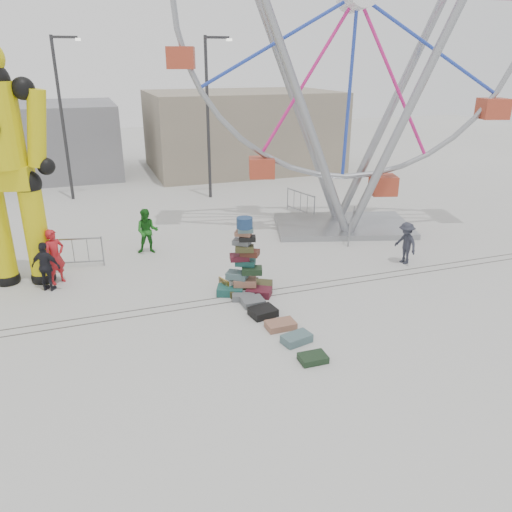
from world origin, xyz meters
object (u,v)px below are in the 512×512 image
object	(u,v)px
pedestrian_green	(147,231)
pedestrian_black	(46,267)
lamp_post_right	(209,111)
suitcase_tower	(245,272)
crash_test_dummy	(4,160)
barricade_dummy_c	(73,253)
pedestrian_red	(55,257)
pedestrian_grey	(406,243)
lamp_post_left	(63,112)
ferris_wheel	(356,29)
barricade_wheel_back	(301,203)
steamer_trunk	(235,282)
barricade_wheel_front	(352,226)

from	to	relation	value
pedestrian_green	pedestrian_black	size ratio (longest dim) A/B	1.07
lamp_post_right	suitcase_tower	distance (m)	12.62
crash_test_dummy	barricade_dummy_c	xyz separation A→B (m)	(1.54, 0.82, -3.50)
pedestrian_red	pedestrian_grey	distance (m)	12.02
lamp_post_left	pedestrian_green	bearing A→B (deg)	-74.33
lamp_post_right	lamp_post_left	xyz separation A→B (m)	(-7.00, 2.00, 0.00)
ferris_wheel	barricade_wheel_back	xyz separation A→B (m)	(-0.88, 2.58, -7.43)
lamp_post_right	ferris_wheel	xyz separation A→B (m)	(4.06, -7.08, 3.50)
lamp_post_right	steamer_trunk	size ratio (longest dim) A/B	8.98
steamer_trunk	barricade_wheel_back	distance (m)	8.81
ferris_wheel	steamer_trunk	bearing A→B (deg)	-128.59
lamp_post_right	barricade_wheel_back	xyz separation A→B (m)	(3.18, -4.51, -3.93)
suitcase_tower	barricade_wheel_front	size ratio (longest dim) A/B	1.24
pedestrian_grey	crash_test_dummy	bearing A→B (deg)	-108.85
lamp_post_right	ferris_wheel	world-z (taller)	ferris_wheel
lamp_post_left	crash_test_dummy	size ratio (longest dim) A/B	1.04
pedestrian_black	pedestrian_grey	size ratio (longest dim) A/B	1.05
lamp_post_left	crash_test_dummy	xyz separation A→B (m)	(-1.60, -10.75, -0.43)
pedestrian_grey	suitcase_tower	bearing A→B (deg)	-92.90
ferris_wheel	crash_test_dummy	bearing A→B (deg)	-156.21
suitcase_tower	pedestrian_green	distance (m)	5.12
lamp_post_left	barricade_wheel_front	size ratio (longest dim) A/B	4.00
barricade_wheel_back	steamer_trunk	bearing A→B (deg)	-52.95
barricade_wheel_back	pedestrian_red	xyz separation A→B (m)	(-10.76, -4.65, 0.37)
lamp_post_left	crash_test_dummy	world-z (taller)	lamp_post_left
pedestrian_red	pedestrian_green	size ratio (longest dim) A/B	1.07
lamp_post_left	barricade_wheel_back	world-z (taller)	lamp_post_left
crash_test_dummy	ferris_wheel	world-z (taller)	ferris_wheel
crash_test_dummy	barricade_wheel_front	size ratio (longest dim) A/B	3.84
suitcase_tower	pedestrian_black	world-z (taller)	suitcase_tower
pedestrian_red	lamp_post_left	bearing A→B (deg)	53.07
ferris_wheel	barricade_wheel_front	size ratio (longest dim) A/B	8.11
steamer_trunk	pedestrian_red	world-z (taller)	pedestrian_red
lamp_post_right	pedestrian_red	xyz separation A→B (m)	(-7.57, -9.16, -3.56)
barricade_dummy_c	steamer_trunk	bearing A→B (deg)	-25.21
barricade_wheel_back	pedestrian_green	world-z (taller)	pedestrian_green
lamp_post_left	barricade_wheel_back	size ratio (longest dim) A/B	4.00
lamp_post_right	barricade_wheel_back	bearing A→B (deg)	-54.76
suitcase_tower	pedestrian_red	distance (m)	6.23
lamp_post_right	pedestrian_red	world-z (taller)	lamp_post_right
lamp_post_left	ferris_wheel	xyz separation A→B (m)	(11.06, -9.08, 3.50)
lamp_post_right	pedestrian_red	bearing A→B (deg)	-129.59
ferris_wheel	pedestrian_grey	xyz separation A→B (m)	(0.17, -4.33, -7.22)
barricade_dummy_c	barricade_wheel_back	size ratio (longest dim) A/B	1.00
lamp_post_left	ferris_wheel	world-z (taller)	ferris_wheel
barricade_dummy_c	pedestrian_green	xyz separation A→B (m)	(2.68, 0.57, 0.31)
pedestrian_green	pedestrian_grey	size ratio (longest dim) A/B	1.13
lamp_post_left	pedestrian_black	bearing A→B (deg)	-94.14
steamer_trunk	ferris_wheel	bearing A→B (deg)	16.34
lamp_post_left	barricade_wheel_back	distance (m)	12.71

